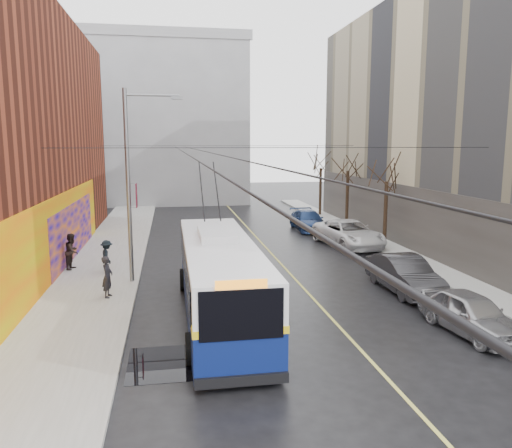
{
  "coord_description": "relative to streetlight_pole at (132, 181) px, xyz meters",
  "views": [
    {
      "loc": [
        -4.39,
        -13.46,
        6.57
      ],
      "look_at": [
        -0.66,
        8.29,
        2.99
      ],
      "focal_mm": 35.0,
      "sensor_mm": 36.0,
      "label": 1
    }
  ],
  "objects": [
    {
      "name": "trolleybus",
      "position": [
        3.48,
        -5.27,
        -3.26
      ],
      "size": [
        2.84,
        12.06,
        5.69
      ],
      "rotation": [
        0.0,
        0.0,
        0.0
      ],
      "color": "#0A1751",
      "rests_on": "ground"
    },
    {
      "name": "tree_far",
      "position": [
        15.14,
        20.0,
        0.3
      ],
      "size": [
        3.2,
        3.2,
        6.57
      ],
      "color": "black",
      "rests_on": "ground"
    },
    {
      "name": "catenary_wires",
      "position": [
        3.6,
        4.77,
        1.4
      ],
      "size": [
        18.0,
        60.0,
        0.22
      ],
      "color": "black"
    },
    {
      "name": "lane_line",
      "position": [
        7.64,
        4.0,
        -4.84
      ],
      "size": [
        0.12,
        50.0,
        0.01
      ],
      "primitive_type": "cube",
      "color": "#BFB74C",
      "rests_on": "ground"
    },
    {
      "name": "sidewalk_left",
      "position": [
        -1.86,
        2.0,
        -4.77
      ],
      "size": [
        4.0,
        60.0,
        0.15
      ],
      "primitive_type": "cube",
      "color": "gray",
      "rests_on": "ground"
    },
    {
      "name": "tree_mid",
      "position": [
        15.14,
        13.0,
        0.41
      ],
      "size": [
        3.2,
        3.2,
        6.68
      ],
      "color": "black",
      "rests_on": "ground"
    },
    {
      "name": "pedestrian_c",
      "position": [
        -1.5,
        1.94,
        -3.88
      ],
      "size": [
        0.89,
        1.18,
        1.62
      ],
      "primitive_type": "imported",
      "rotation": [
        0.0,
        0.0,
        1.88
      ],
      "color": "black",
      "rests_on": "sidewalk_left"
    },
    {
      "name": "parked_car_b",
      "position": [
        11.94,
        -3.29,
        -4.05
      ],
      "size": [
        1.76,
        4.88,
        1.6
      ],
      "primitive_type": "imported",
      "rotation": [
        0.0,
        0.0,
        0.01
      ],
      "color": "#2A292C",
      "rests_on": "ground"
    },
    {
      "name": "parked_car_a",
      "position": [
        11.94,
        -8.36,
        -4.12
      ],
      "size": [
        2.2,
        4.45,
        1.46
      ],
      "primitive_type": "imported",
      "rotation": [
        0.0,
        0.0,
        0.12
      ],
      "color": "#9D9DA1",
      "rests_on": "ground"
    },
    {
      "name": "pigeons_flying",
      "position": [
        3.57,
        0.84,
        2.27
      ],
      "size": [
        1.69,
        3.92,
        1.79
      ],
      "color": "slate"
    },
    {
      "name": "parked_car_d",
      "position": [
        12.06,
        12.99,
        -4.11
      ],
      "size": [
        2.1,
        5.1,
        1.48
      ],
      "primitive_type": "imported",
      "rotation": [
        0.0,
        0.0,
        -0.01
      ],
      "color": "navy",
      "rests_on": "ground"
    },
    {
      "name": "parked_car_c",
      "position": [
        12.99,
        6.68,
        -4.01
      ],
      "size": [
        3.66,
        6.36,
        1.67
      ],
      "primitive_type": "imported",
      "rotation": [
        0.0,
        0.0,
        0.16
      ],
      "color": "silver",
      "rests_on": "ground"
    },
    {
      "name": "tree_near",
      "position": [
        15.14,
        6.0,
        0.13
      ],
      "size": [
        3.2,
        3.2,
        6.4
      ],
      "color": "black",
      "rests_on": "ground"
    },
    {
      "name": "following_car",
      "position": [
        3.44,
        8.07,
        -4.18
      ],
      "size": [
        2.14,
        4.1,
        1.33
      ],
      "primitive_type": "imported",
      "rotation": [
        0.0,
        0.0,
        -0.15
      ],
      "color": "#9F9FA4",
      "rests_on": "ground"
    },
    {
      "name": "puddle",
      "position": [
        1.3,
        -9.01,
        -4.84
      ],
      "size": [
        1.94,
        2.61,
        0.01
      ],
      "primitive_type": "cube",
      "color": "black",
      "rests_on": "ground"
    },
    {
      "name": "building_far",
      "position": [
        0.14,
        34.99,
        4.17
      ],
      "size": [
        20.5,
        12.1,
        18.0
      ],
      "color": "gray",
      "rests_on": "ground"
    },
    {
      "name": "pedestrian_b",
      "position": [
        -3.34,
        2.86,
        -3.76
      ],
      "size": [
        0.89,
        1.04,
        1.86
      ],
      "primitive_type": "imported",
      "rotation": [
        0.0,
        0.0,
        1.35
      ],
      "color": "black",
      "rests_on": "sidewalk_left"
    },
    {
      "name": "ground",
      "position": [
        6.14,
        -10.0,
        -4.85
      ],
      "size": [
        140.0,
        140.0,
        0.0
      ],
      "primitive_type": "plane",
      "color": "black",
      "rests_on": "ground"
    },
    {
      "name": "sidewalk_right",
      "position": [
        15.14,
        2.0,
        -4.77
      ],
      "size": [
        2.0,
        60.0,
        0.15
      ],
      "primitive_type": "cube",
      "color": "gray",
      "rests_on": "ground"
    },
    {
      "name": "streetlight_pole",
      "position": [
        0.0,
        0.0,
        0.0
      ],
      "size": [
        2.65,
        0.6,
        9.0
      ],
      "color": "slate",
      "rests_on": "ground"
    },
    {
      "name": "pedestrian_a",
      "position": [
        -0.97,
        -2.38,
        -3.82
      ],
      "size": [
        0.52,
        0.7,
        1.76
      ],
      "primitive_type": "imported",
      "rotation": [
        0.0,
        0.0,
        1.41
      ],
      "color": "black",
      "rests_on": "sidewalk_left"
    }
  ]
}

